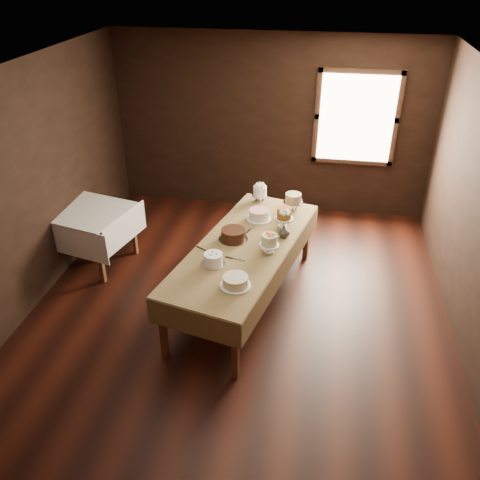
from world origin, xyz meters
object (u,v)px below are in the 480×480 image
at_px(cake_speckled, 293,202).
at_px(cake_cream, 235,281).
at_px(display_table, 245,249).
at_px(flower_vase, 284,231).
at_px(cake_server_a, 239,260).
at_px(side_table, 91,217).
at_px(cake_caramel, 284,218).
at_px(cake_server_e, 207,251).
at_px(cake_meringue, 260,194).
at_px(cake_lattice, 259,215).
at_px(cake_server_c, 250,230).
at_px(cake_chocolate, 233,235).
at_px(cake_server_d, 276,238).
at_px(cake_swirl, 213,259).
at_px(cake_flowers, 269,244).

distance_m(cake_speckled, cake_cream, 1.89).
relative_size(display_table, flower_vase, 19.06).
xyz_separation_m(cake_speckled, cake_server_a, (-0.49, -1.35, -0.10)).
xyz_separation_m(side_table, cake_caramel, (2.59, -0.02, 0.23)).
bearing_deg(cake_server_a, cake_speckled, 80.78).
bearing_deg(cake_server_e, cake_meringue, 102.32).
xyz_separation_m(cake_meringue, cake_speckled, (0.47, -0.16, -0.00)).
relative_size(cake_meringue, cake_cream, 0.71).
distance_m(display_table, cake_cream, 0.83).
bearing_deg(cake_lattice, cake_cream, -91.36).
relative_size(display_table, cake_lattice, 8.11).
bearing_deg(cake_server_c, cake_chocolate, 168.22).
xyz_separation_m(cake_cream, cake_server_d, (0.31, 1.04, -0.05)).
bearing_deg(cake_server_c, cake_server_a, -161.69).
xyz_separation_m(cake_server_a, flower_vase, (0.44, 0.60, 0.07)).
height_order(cake_meringue, cake_server_d, cake_meringue).
relative_size(cake_caramel, cake_server_e, 1.14).
relative_size(cake_swirl, cake_server_c, 1.17).
bearing_deg(cake_caramel, flower_vase, -83.36).
distance_m(display_table, cake_swirl, 0.55).
height_order(cake_speckled, cake_caramel, cake_caramel).
xyz_separation_m(side_table, cake_server_a, (2.18, -0.87, 0.12)).
bearing_deg(cake_cream, cake_speckled, 76.51).
relative_size(side_table, cake_server_a, 4.72).
relative_size(cake_chocolate, cake_cream, 1.08).
distance_m(cake_flowers, cake_swirl, 0.67).
relative_size(side_table, cake_server_e, 4.72).
bearing_deg(cake_chocolate, side_table, 167.77).
distance_m(cake_server_a, flower_vase, 0.75).
height_order(cake_flowers, cake_server_a, cake_flowers).
height_order(cake_cream, cake_server_a, cake_cream).
xyz_separation_m(cake_server_c, cake_server_d, (0.34, -0.13, 0.00)).
bearing_deg(flower_vase, cake_caramel, 96.64).
distance_m(cake_lattice, cake_server_e, 1.00).
bearing_deg(display_table, cake_server_c, 89.05).
bearing_deg(cake_speckled, cake_server_e, -125.41).
bearing_deg(cake_swirl, cake_chocolate, 78.15).
bearing_deg(cake_speckled, cake_meringue, 160.75).
relative_size(display_table, cake_server_e, 11.68).
bearing_deg(cake_server_e, cake_chocolate, 81.17).
bearing_deg(cake_caramel, cake_flowers, -99.82).
distance_m(cake_chocolate, cake_server_c, 0.32).
distance_m(display_table, cake_chocolate, 0.22).
bearing_deg(cake_flowers, cake_server_e, -170.96).
bearing_deg(cake_server_a, cake_meringue, 99.84).
relative_size(cake_caramel, cake_server_d, 1.14).
relative_size(cake_server_c, cake_server_d, 1.00).
distance_m(cake_speckled, cake_lattice, 0.54).
bearing_deg(cake_speckled, cake_lattice, -138.86).
height_order(cake_meringue, cake_lattice, cake_meringue).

